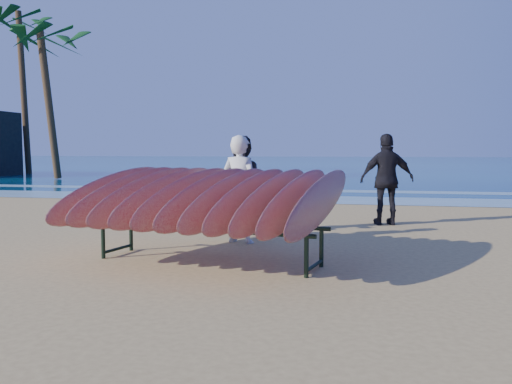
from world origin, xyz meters
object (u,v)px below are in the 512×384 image
at_px(palm_right, 21,25).
at_px(person_dark_a, 244,185).
at_px(surfboard_rack, 208,198).
at_px(person_dark_b, 387,179).
at_px(person_white, 240,189).
at_px(palm_mid, 47,41).

bearing_deg(palm_right, person_dark_a, -47.41).
height_order(surfboard_rack, person_dark_b, person_dark_b).
bearing_deg(palm_right, person_dark_b, -41.09).
relative_size(person_white, person_dark_b, 0.95).
height_order(surfboard_rack, person_dark_a, person_dark_a).
height_order(person_white, palm_mid, palm_mid).
distance_m(surfboard_rack, person_dark_a, 2.48).
bearing_deg(palm_mid, person_dark_b, -39.50).
height_order(person_white, palm_right, palm_right).
bearing_deg(surfboard_rack, person_dark_a, 102.78).
relative_size(person_white, palm_right, 0.18).
bearing_deg(palm_right, surfboard_rack, -50.59).
xyz_separation_m(palm_mid, palm_right, (-4.94, 5.07, 2.14)).
height_order(surfboard_rack, palm_mid, palm_mid).
bearing_deg(person_white, surfboard_rack, 102.05).
bearing_deg(person_white, person_dark_b, -118.34).
bearing_deg(palm_mid, person_dark_a, -48.00).
relative_size(surfboard_rack, palm_right, 0.37).
distance_m(person_dark_a, person_dark_b, 3.08).
bearing_deg(surfboard_rack, person_dark_b, 70.71).
bearing_deg(person_dark_a, palm_right, 131.73).
xyz_separation_m(person_dark_a, person_dark_b, (2.53, 1.75, 0.04)).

